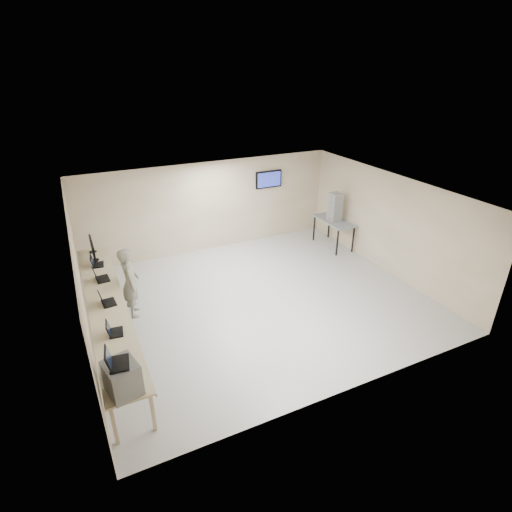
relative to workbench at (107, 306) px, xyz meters
name	(u,v)px	position (x,y,z in m)	size (l,w,h in m)	color
room	(260,248)	(3.62, 0.06, 0.58)	(8.01, 7.01, 2.81)	silver
workbench	(107,306)	(0.00, 0.00, 0.00)	(0.76, 6.00, 0.90)	beige
equipment_box	(122,378)	(-0.06, -2.75, 0.34)	(0.45, 0.52, 0.54)	gray
laptop_on_box	(115,361)	(-0.12, -2.75, 0.69)	(0.36, 0.42, 0.30)	black
laptop_0	(119,367)	(-0.07, -2.25, 0.15)	(0.35, 0.41, 0.30)	black
laptop_1	(113,331)	(-0.02, -1.17, 0.14)	(0.32, 0.37, 0.27)	black
laptop_2	(106,301)	(-0.01, -0.04, 0.15)	(0.33, 0.39, 0.28)	black
laptop_3	(100,277)	(-0.01, 1.08, 0.15)	(0.34, 0.41, 0.30)	black
laptop_4	(96,263)	(-0.02, 1.89, 0.14)	(0.32, 0.38, 0.27)	black
monitor_near	(93,251)	(-0.01, 2.21, 0.34)	(0.20, 0.45, 0.45)	black
monitor_far	(91,243)	(-0.01, 2.75, 0.33)	(0.19, 0.44, 0.43)	black
soldier	(130,282)	(0.61, 0.74, 0.03)	(0.62, 0.41, 1.71)	slate
side_table	(334,222)	(7.19, 1.93, 0.00)	(0.70, 1.50, 0.90)	gray
storage_bins	(335,207)	(7.17, 1.93, 0.52)	(0.34, 0.38, 0.89)	#999D9F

